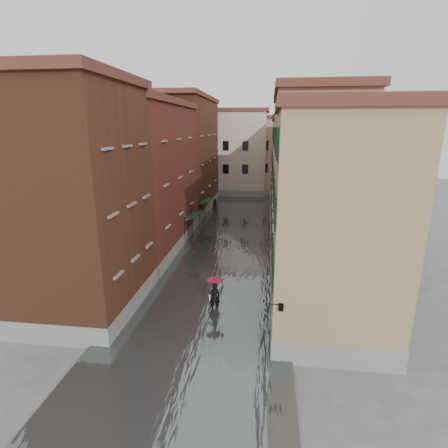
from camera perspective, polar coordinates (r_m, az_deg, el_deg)
The scene contains 16 objects.
ground at distance 23.22m, azimuth -2.52°, elevation -12.05°, with size 120.00×120.00×0.00m, color #5A5A5D.
floodwater at distance 35.11m, azimuth 1.06°, elevation -2.11°, with size 10.00×60.00×0.20m, color #4A5152.
building_left_near at distance 21.54m, azimuth -22.39°, elevation 2.97°, with size 6.00×8.00×13.00m, color brown.
building_left_mid at distance 31.45m, azimuth -12.58°, elevation 6.95°, with size 6.00×14.00×12.50m, color maroon.
building_left_far at distance 45.67m, azimuth -6.27°, elevation 10.76°, with size 6.00×16.00×14.00m, color brown.
building_right_near at distance 19.24m, azimuth 17.21°, elevation -0.24°, with size 6.00×8.00×11.50m, color #937B4C.
building_right_mid at distance 29.77m, azimuth 13.87°, elevation 6.89°, with size 6.00×14.00×13.00m, color #9A795D.
building_right_far at distance 44.68m, azimuth 11.74°, elevation 8.81°, with size 6.00×16.00×11.50m, color #937B4C.
building_end_cream at distance 58.79m, azimuth 0.83°, elevation 11.42°, with size 12.00×9.00×13.00m, color beige.
building_end_pink at distance 60.50m, azimuth 9.71°, elevation 10.84°, with size 10.00×9.00×12.00m, color tan.
awning_near at distance 33.72m, azimuth -5.07°, elevation 1.28°, with size 1.09×3.13×2.80m.
awning_far at distance 40.30m, azimuth -3.00°, elevation 3.68°, with size 1.09×3.24×2.80m.
wall_lantern at distance 16.25m, azimuth 9.23°, elevation -13.16°, with size 0.71×0.22×0.35m.
window_planters at distance 20.91m, azimuth 8.30°, elevation -4.90°, with size 0.59×8.08×0.84m.
pedestrian_main at distance 21.23m, azimuth -1.58°, elevation -11.09°, with size 0.96×0.96×2.06m.
pedestrian_far at distance 44.90m, azimuth -1.43°, elevation 2.93°, with size 0.91×0.71×1.88m, color black.
Camera 1 is at (3.59, -20.26, 10.76)m, focal length 28.00 mm.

